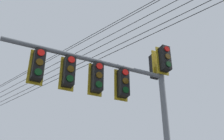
# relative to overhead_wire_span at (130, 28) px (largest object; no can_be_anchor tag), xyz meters

# --- Properties ---
(signal_mast_assembly) EXTENTS (1.26, 5.38, 7.32)m
(signal_mast_assembly) POSITION_rel_overhead_wire_span_xyz_m (1.02, -1.09, -3.56)
(signal_mast_assembly) COLOR slate
(signal_mast_assembly) RESTS_ON ground
(overhead_wire_span) EXTENTS (26.92, 7.05, 1.61)m
(overhead_wire_span) POSITION_rel_overhead_wire_span_xyz_m (0.00, 0.00, 0.00)
(overhead_wire_span) COLOR black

